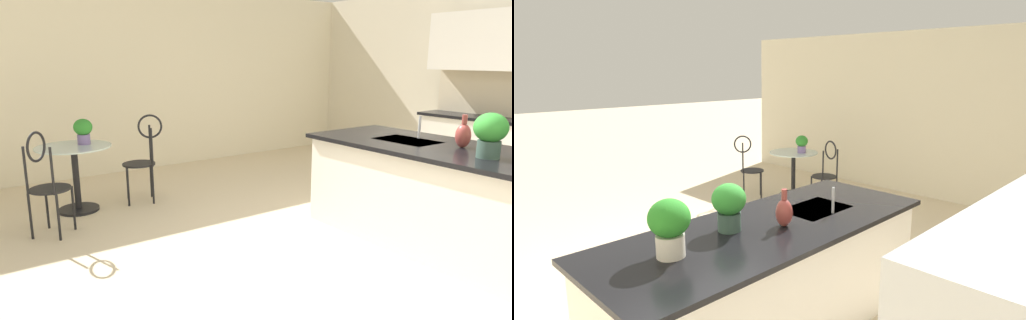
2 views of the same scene
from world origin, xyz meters
TOP-DOWN VIEW (x-y plane):
  - ground_plane at (0.00, 0.00)m, footprint 40.00×40.00m
  - wall_left_window at (-4.26, 0.00)m, footprint 0.12×7.80m
  - kitchen_island at (0.30, 0.85)m, footprint 2.80×1.06m
  - bistro_table at (-2.72, -1.61)m, footprint 0.80×0.80m
  - chair_near_window at (-2.63, -0.86)m, footprint 0.48×0.52m
  - chair_by_island at (-2.09, -2.03)m, footprint 0.54×0.54m
  - sink_faucet at (-0.25, 1.03)m, footprint 0.02×0.02m
  - potted_plant_on_table at (-2.78, -1.48)m, footprint 0.20×0.20m
  - potted_plant_counter_far at (1.15, 0.81)m, footprint 0.27×0.27m
  - potted_plant_counter_near at (0.60, 0.73)m, footprint 0.25×0.25m
  - vase_on_counter at (0.25, 0.95)m, footprint 0.13×0.13m

SIDE VIEW (x-z plane):
  - ground_plane at x=0.00m, z-range 0.00..0.00m
  - bistro_table at x=-2.72m, z-range 0.08..0.82m
  - kitchen_island at x=0.30m, z-range 0.00..0.92m
  - chair_near_window at x=-2.63m, z-range 0.05..1.09m
  - chair_by_island at x=-2.09m, z-range 0.05..1.09m
  - potted_plant_on_table at x=-2.78m, z-range 0.76..1.05m
  - sink_faucet at x=-0.25m, z-range 0.92..1.14m
  - vase_on_counter at x=0.25m, z-range 0.89..1.17m
  - potted_plant_counter_near at x=0.60m, z-range 0.95..1.30m
  - potted_plant_counter_far at x=1.15m, z-range 0.95..1.32m
  - wall_left_window at x=-4.26m, z-range 0.00..2.70m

